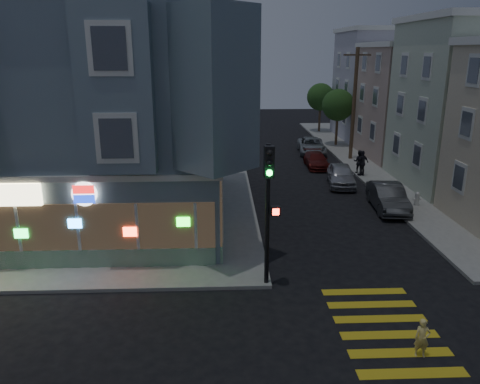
{
  "coord_description": "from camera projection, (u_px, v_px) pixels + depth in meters",
  "views": [
    {
      "loc": [
        1.08,
        -14.21,
        8.89
      ],
      "look_at": [
        1.93,
        6.27,
        2.67
      ],
      "focal_mm": 35.0,
      "sensor_mm": 36.0,
      "label": 1
    }
  ],
  "objects": [
    {
      "name": "traffic_signal",
      "position": [
        269.0,
        193.0,
        17.17
      ],
      "size": [
        0.65,
        0.62,
        5.52
      ],
      "rotation": [
        0.0,
        0.0,
        0.08
      ],
      "color": "black",
      "rests_on": "sidewalk_nw"
    },
    {
      "name": "pedestrian_a",
      "position": [
        359.0,
        162.0,
        34.6
      ],
      "size": [
        1.02,
        0.93,
        1.7
      ],
      "primitive_type": "imported",
      "rotation": [
        0.0,
        0.0,
        2.71
      ],
      "color": "black",
      "rests_on": "sidewalk_ne"
    },
    {
      "name": "running_child",
      "position": [
        422.0,
        338.0,
        14.02
      ],
      "size": [
        0.49,
        0.36,
        1.23
      ],
      "primitive_type": "imported",
      "rotation": [
        0.0,
        0.0,
        -0.16
      ],
      "color": "#F7E27E",
      "rests_on": "ground"
    },
    {
      "name": "row_house_c",
      "position": [
        438.0,
        103.0,
        39.45
      ],
      "size": [
        12.0,
        8.6,
        9.0
      ],
      "primitive_type": "cube",
      "color": "tan",
      "rests_on": "sidewalk_ne"
    },
    {
      "name": "ground",
      "position": [
        192.0,
        319.0,
        16.12
      ],
      "size": [
        120.0,
        120.0,
        0.0
      ],
      "primitive_type": "plane",
      "color": "black",
      "rests_on": "ground"
    },
    {
      "name": "parked_car_b",
      "position": [
        388.0,
        197.0,
        26.99
      ],
      "size": [
        2.0,
        4.73,
        1.52
      ],
      "primitive_type": "imported",
      "rotation": [
        0.0,
        0.0,
        -0.09
      ],
      "color": "#393B3E",
      "rests_on": "ground"
    },
    {
      "name": "row_house_d",
      "position": [
        400.0,
        86.0,
        47.84
      ],
      "size": [
        12.0,
        8.6,
        10.5
      ],
      "primitive_type": "cube",
      "color": "#A29FAF",
      "rests_on": "sidewalk_ne"
    },
    {
      "name": "street_tree_near",
      "position": [
        338.0,
        105.0,
        44.15
      ],
      "size": [
        3.0,
        3.0,
        5.3
      ],
      "color": "#4C3826",
      "rests_on": "sidewalk_ne"
    },
    {
      "name": "utility_pole",
      "position": [
        354.0,
        103.0,
        38.15
      ],
      "size": [
        2.2,
        0.3,
        9.0
      ],
      "color": "#4C3826",
      "rests_on": "sidewalk_ne"
    },
    {
      "name": "pedestrian_b",
      "position": [
        362.0,
        163.0,
        33.82
      ],
      "size": [
        1.17,
        0.85,
        1.84
      ],
      "primitive_type": "imported",
      "rotation": [
        0.0,
        0.0,
        3.57
      ],
      "color": "black",
      "rests_on": "sidewalk_ne"
    },
    {
      "name": "parked_car_a",
      "position": [
        341.0,
        175.0,
        31.92
      ],
      "size": [
        2.32,
        4.51,
        1.47
      ],
      "primitive_type": "imported",
      "rotation": [
        0.0,
        0.0,
        -0.14
      ],
      "color": "#A9AAB1",
      "rests_on": "ground"
    },
    {
      "name": "parked_car_c",
      "position": [
        316.0,
        160.0,
        36.91
      ],
      "size": [
        1.7,
        4.04,
        1.17
      ],
      "primitive_type": "imported",
      "rotation": [
        0.0,
        0.0,
        -0.02
      ],
      "color": "maroon",
      "rests_on": "ground"
    },
    {
      "name": "parked_car_d",
      "position": [
        312.0,
        146.0,
        41.87
      ],
      "size": [
        2.7,
        5.17,
        1.39
      ],
      "primitive_type": "imported",
      "rotation": [
        0.0,
        0.0,
        -0.08
      ],
      "color": "#999FA2",
      "rests_on": "ground"
    },
    {
      "name": "fire_hydrant",
      "position": [
        417.0,
        198.0,
        27.44
      ],
      "size": [
        0.47,
        0.27,
        0.81
      ],
      "color": "silver",
      "rests_on": "sidewalk_ne"
    },
    {
      "name": "sidewalk_nw",
      "position": [
        40.0,
        165.0,
        37.55
      ],
      "size": [
        33.0,
        42.0,
        0.15
      ],
      "primitive_type": "cube",
      "color": "gray",
      "rests_on": "ground"
    },
    {
      "name": "street_tree_far",
      "position": [
        321.0,
        97.0,
        51.8
      ],
      "size": [
        3.0,
        3.0,
        5.3
      ],
      "color": "#4C3826",
      "rests_on": "sidewalk_ne"
    },
    {
      "name": "corner_building",
      "position": [
        87.0,
        111.0,
        24.7
      ],
      "size": [
        14.6,
        14.6,
        11.4
      ],
      "color": "slate",
      "rests_on": "sidewalk_nw"
    }
  ]
}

